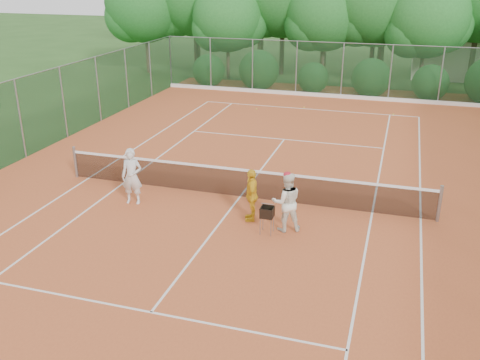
% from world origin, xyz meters
% --- Properties ---
extents(ground, '(120.00, 120.00, 0.00)m').
position_xyz_m(ground, '(0.00, 0.00, 0.00)').
color(ground, '#274D1B').
rests_on(ground, ground).
extents(clay_court, '(18.00, 36.00, 0.02)m').
position_xyz_m(clay_court, '(0.00, 0.00, 0.01)').
color(clay_court, '#C35A2D').
rests_on(clay_court, ground).
extents(club_building, '(8.00, 5.00, 3.00)m').
position_xyz_m(club_building, '(9.00, 24.00, 1.50)').
color(club_building, beige).
rests_on(club_building, ground).
extents(tennis_net, '(11.97, 0.10, 1.10)m').
position_xyz_m(tennis_net, '(0.00, 0.00, 0.53)').
color(tennis_net, gray).
rests_on(tennis_net, clay_court).
extents(player_white, '(0.70, 0.52, 1.75)m').
position_xyz_m(player_white, '(-3.01, -1.39, 0.89)').
color(player_white, silver).
rests_on(player_white, clay_court).
extents(player_center_grp, '(1.01, 0.91, 1.72)m').
position_xyz_m(player_center_grp, '(1.88, -1.80, 0.87)').
color(player_center_grp, white).
rests_on(player_center_grp, clay_court).
extents(player_yellow, '(0.63, 0.98, 1.55)m').
position_xyz_m(player_yellow, '(0.80, -1.46, 0.79)').
color(player_yellow, yellow).
rests_on(player_yellow, clay_court).
extents(ball_hopper, '(0.34, 0.34, 0.77)m').
position_xyz_m(ball_hopper, '(1.43, -2.15, 0.63)').
color(ball_hopper, gray).
rests_on(ball_hopper, clay_court).
extents(stray_ball_a, '(0.07, 0.07, 0.07)m').
position_xyz_m(stray_ball_a, '(-2.49, 11.00, 0.05)').
color(stray_ball_a, '#C4D531').
rests_on(stray_ball_a, clay_court).
extents(stray_ball_b, '(0.07, 0.07, 0.07)m').
position_xyz_m(stray_ball_b, '(-0.22, 12.06, 0.05)').
color(stray_ball_b, yellow).
rests_on(stray_ball_b, clay_court).
extents(stray_ball_c, '(0.07, 0.07, 0.07)m').
position_xyz_m(stray_ball_c, '(4.27, 11.94, 0.05)').
color(stray_ball_c, gold).
rests_on(stray_ball_c, clay_court).
extents(court_markings, '(11.03, 23.83, 0.01)m').
position_xyz_m(court_markings, '(0.00, 0.00, 0.02)').
color(court_markings, white).
rests_on(court_markings, clay_court).
extents(fence_back, '(18.07, 0.07, 3.00)m').
position_xyz_m(fence_back, '(0.00, 15.00, 1.52)').
color(fence_back, '#19381E').
rests_on(fence_back, clay_court).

